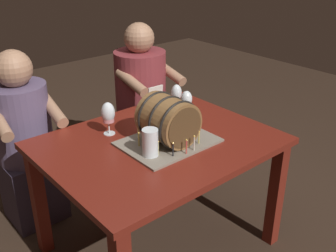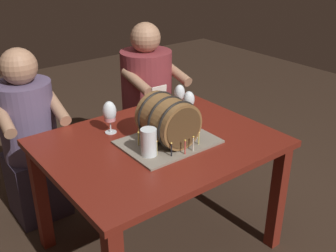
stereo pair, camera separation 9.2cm
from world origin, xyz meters
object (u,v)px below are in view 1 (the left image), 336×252
object	(u,v)px
menu_card	(155,98)
person_seated_left	(26,146)
wine_glass_amber	(186,101)
beer_pint	(150,144)
barrel_cake	(168,122)
dining_table	(159,158)
wine_glass_empty	(176,94)
wine_glass_rose	(108,114)
person_seated_right	(141,105)

from	to	relation	value
menu_card	person_seated_left	distance (m)	0.86
wine_glass_amber	person_seated_left	distance (m)	1.05
wine_glass_amber	beer_pint	world-z (taller)	wine_glass_amber
barrel_cake	dining_table	bearing A→B (deg)	110.58
wine_glass_amber	wine_glass_empty	world-z (taller)	same
wine_glass_rose	wine_glass_empty	size ratio (longest dim) A/B	0.99
barrel_cake	person_seated_right	bearing A→B (deg)	62.14
beer_pint	person_seated_left	world-z (taller)	person_seated_left
menu_card	wine_glass_rose	bearing A→B (deg)	-163.94
wine_glass_rose	person_seated_right	size ratio (longest dim) A/B	0.16
person_seated_right	dining_table	bearing A→B (deg)	-120.74
wine_glass_amber	menu_card	bearing A→B (deg)	97.23
person_seated_right	barrel_cake	bearing A→B (deg)	-117.86
person_seated_left	dining_table	bearing A→B (deg)	-59.23
dining_table	wine_glass_amber	size ratio (longest dim) A/B	6.39
menu_card	person_seated_right	world-z (taller)	person_seated_right
dining_table	wine_glass_amber	xyz separation A→B (m)	(0.29, 0.09, 0.24)
barrel_cake	person_seated_left	xyz separation A→B (m)	(-0.47, 0.81, -0.31)
dining_table	wine_glass_empty	distance (m)	0.45
barrel_cake	wine_glass_amber	size ratio (longest dim) A/B	2.56
wine_glass_amber	person_seated_right	bearing A→B (deg)	76.25
barrel_cake	menu_card	xyz separation A→B (m)	(0.23, 0.40, -0.04)
wine_glass_empty	wine_glass_amber	bearing A→B (deg)	-103.84
barrel_cake	beer_pint	size ratio (longest dim) A/B	3.20
dining_table	beer_pint	distance (m)	0.26
beer_pint	person_seated_left	bearing A→B (deg)	109.30
wine_glass_amber	beer_pint	size ratio (longest dim) A/B	1.25
wine_glass_empty	beer_pint	bearing A→B (deg)	-144.73
wine_glass_rose	barrel_cake	bearing A→B (deg)	-59.19
barrel_cake	person_seated_right	distance (m)	0.96
dining_table	beer_pint	size ratio (longest dim) A/B	7.98
wine_glass_amber	beer_pint	xyz separation A→B (m)	(-0.43, -0.21, -0.06)
beer_pint	menu_card	world-z (taller)	menu_card
wine_glass_amber	person_seated_left	world-z (taller)	person_seated_left
dining_table	beer_pint	xyz separation A→B (m)	(-0.15, -0.12, 0.18)
barrel_cake	wine_glass_amber	xyz separation A→B (m)	(0.27, 0.15, 0.01)
wine_glass_rose	beer_pint	distance (m)	0.36
menu_card	person_seated_left	xyz separation A→B (m)	(-0.71, 0.41, -0.27)
person_seated_right	wine_glass_rose	bearing A→B (deg)	-139.69
beer_pint	wine_glass_amber	bearing A→B (deg)	25.41
barrel_cake	person_seated_right	xyz separation A→B (m)	(0.43, 0.81, -0.27)
wine_glass_rose	person_seated_right	world-z (taller)	person_seated_right
barrel_cake	person_seated_left	bearing A→B (deg)	120.13
menu_card	person_seated_left	world-z (taller)	person_seated_left
barrel_cake	beer_pint	bearing A→B (deg)	-160.23
wine_glass_empty	person_seated_right	bearing A→B (deg)	76.27
wine_glass_rose	beer_pint	xyz separation A→B (m)	(0.01, -0.36, -0.05)
dining_table	wine_glass_rose	size ratio (longest dim) A/B	6.47
barrel_cake	wine_glass_rose	world-z (taller)	barrel_cake
barrel_cake	wine_glass_empty	size ratio (longest dim) A/B	2.56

